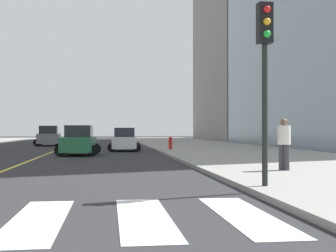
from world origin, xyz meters
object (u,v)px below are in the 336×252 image
car_gray_third (49,136)px  fire_hydrant (170,143)px  car_green_fifth (79,141)px  pedestrian_waiting_east (284,142)px  traffic_light_near_corner (265,57)px  car_white_second (125,140)px

car_gray_third → fire_hydrant: 16.26m
car_green_fifth → pedestrian_waiting_east: size_ratio=2.32×
traffic_light_near_corner → pedestrian_waiting_east: 5.22m
car_green_fifth → fire_hydrant: size_ratio=4.62×
car_white_second → fire_hydrant: car_white_second is taller
car_white_second → car_gray_third: 13.76m
traffic_light_near_corner → fire_hydrant: traffic_light_near_corner is taller
car_white_second → fire_hydrant: size_ratio=4.31×
car_green_fifth → fire_hydrant: 7.57m
car_green_fifth → pedestrian_waiting_east: (7.76, -13.30, 0.28)m
traffic_light_near_corner → pedestrian_waiting_east: size_ratio=2.55×
traffic_light_near_corner → car_white_second: bearing=-83.2°
car_gray_third → car_green_fifth: bearing=-79.5°
car_gray_third → pedestrian_waiting_east: size_ratio=2.48×
pedestrian_waiting_east → fire_hydrant: 17.76m
car_green_fifth → car_gray_third: bearing=-74.5°
pedestrian_waiting_east → fire_hydrant: pedestrian_waiting_east is taller
pedestrian_waiting_east → car_green_fifth: bearing=170.3°
car_white_second → traffic_light_near_corner: size_ratio=0.85×
car_green_fifth → pedestrian_waiting_east: pedestrian_waiting_east is taller
car_gray_third → traffic_light_near_corner: size_ratio=0.97×
car_green_fifth → fire_hydrant: car_green_fifth is taller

